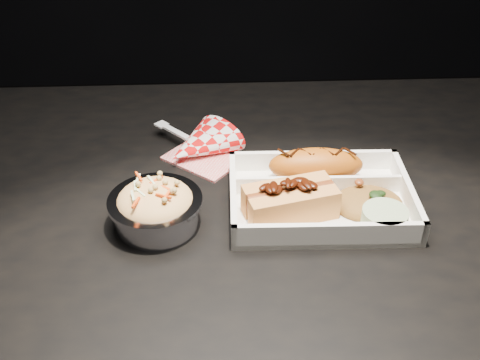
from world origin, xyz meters
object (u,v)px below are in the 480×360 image
at_px(food_tray, 320,200).
at_px(napkin_fork, 199,146).
at_px(fried_pastry, 316,165).
at_px(foil_coleslaw_cup, 156,206).
at_px(dining_table, 284,253).
at_px(hotdog, 290,199).

distance_m(food_tray, napkin_fork, 0.22).
relative_size(fried_pastry, foil_coleslaw_cup, 1.10).
bearing_deg(fried_pastry, foil_coleslaw_cup, -159.13).
xyz_separation_m(food_tray, foil_coleslaw_cup, (-0.22, -0.03, 0.02)).
bearing_deg(dining_table, napkin_fork, 132.29).
height_order(hotdog, foil_coleslaw_cup, foil_coleslaw_cup).
bearing_deg(foil_coleslaw_cup, dining_table, 11.62).
distance_m(hotdog, napkin_fork, 0.21).
bearing_deg(foil_coleslaw_cup, fried_pastry, 20.87).
bearing_deg(napkin_fork, dining_table, -0.96).
height_order(food_tray, napkin_fork, napkin_fork).
height_order(food_tray, fried_pastry, fried_pastry).
xyz_separation_m(fried_pastry, napkin_fork, (-0.17, 0.09, -0.02)).
xyz_separation_m(hotdog, napkin_fork, (-0.12, 0.17, -0.02)).
bearing_deg(food_tray, napkin_fork, 141.20).
distance_m(dining_table, fried_pastry, 0.14).
distance_m(food_tray, fried_pastry, 0.06).
xyz_separation_m(foil_coleslaw_cup, napkin_fork, (0.05, 0.17, -0.01)).
relative_size(fried_pastry, hotdog, 1.04).
distance_m(fried_pastry, hotdog, 0.09).
relative_size(dining_table, foil_coleslaw_cup, 9.60).
bearing_deg(fried_pastry, hotdog, -120.01).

